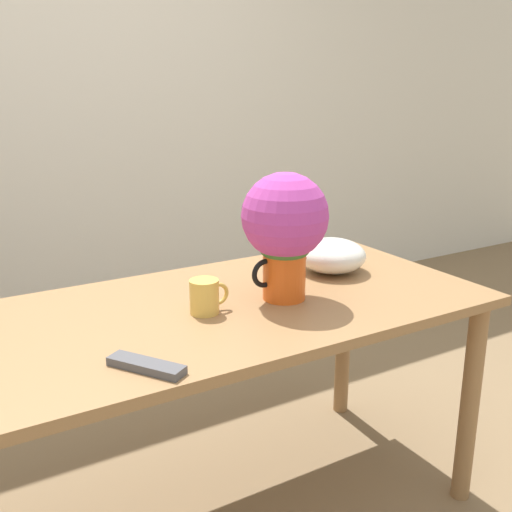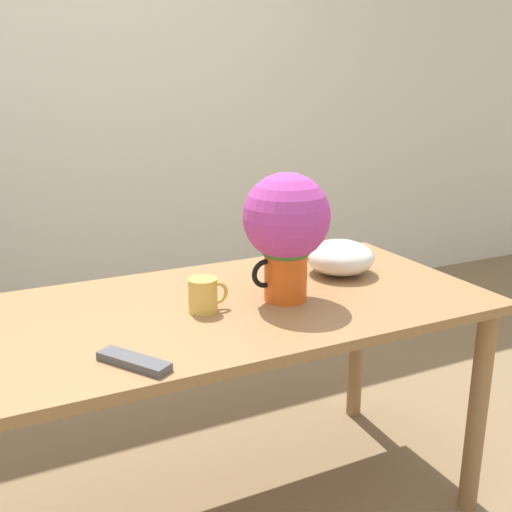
{
  "view_description": "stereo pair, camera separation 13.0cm",
  "coord_description": "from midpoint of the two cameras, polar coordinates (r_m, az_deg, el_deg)",
  "views": [
    {
      "loc": [
        -0.71,
        -1.36,
        1.35
      ],
      "look_at": [
        0.12,
        0.04,
        0.87
      ],
      "focal_mm": 42.0,
      "sensor_mm": 36.0,
      "label": 1
    },
    {
      "loc": [
        -0.6,
        -1.42,
        1.35
      ],
      "look_at": [
        0.12,
        0.04,
        0.87
      ],
      "focal_mm": 42.0,
      "sensor_mm": 36.0,
      "label": 2
    }
  ],
  "objects": [
    {
      "name": "table",
      "position": [
        1.78,
        -5.62,
        -7.52
      ],
      "size": [
        1.59,
        0.77,
        0.73
      ],
      "color": "olive",
      "rests_on": "ground_plane"
    },
    {
      "name": "wall_back",
      "position": [
        3.33,
        -20.1,
        14.49
      ],
      "size": [
        8.0,
        0.05,
        2.6
      ],
      "color": "silver",
      "rests_on": "ground_plane"
    },
    {
      "name": "remote_control",
      "position": [
        1.4,
        -13.1,
        -10.18
      ],
      "size": [
        0.14,
        0.18,
        0.02
      ],
      "color": "#4C4C51",
      "rests_on": "table"
    },
    {
      "name": "coffee_mug",
      "position": [
        1.67,
        -7.08,
        -3.87
      ],
      "size": [
        0.12,
        0.08,
        0.1
      ],
      "color": "gold",
      "rests_on": "table"
    },
    {
      "name": "flower_vase",
      "position": [
        1.72,
        0.61,
        2.84
      ],
      "size": [
        0.25,
        0.25,
        0.38
      ],
      "color": "#E05619",
      "rests_on": "table"
    },
    {
      "name": "white_bowl",
      "position": [
        2.03,
        5.44,
        0.03
      ],
      "size": [
        0.23,
        0.23,
        0.11
      ],
      "color": "silver",
      "rests_on": "table"
    }
  ]
}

